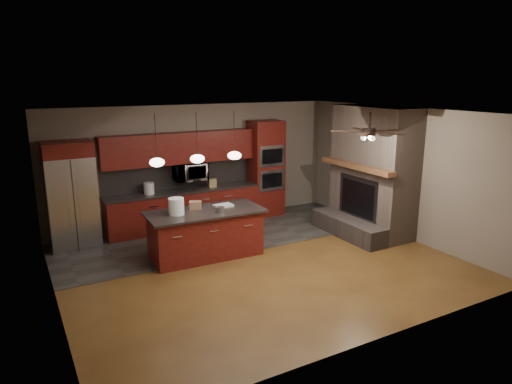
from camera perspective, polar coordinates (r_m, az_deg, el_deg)
ground at (r=8.67m, az=0.41°, el=-8.91°), size 7.00×7.00×0.00m
ceiling at (r=8.01m, az=0.45°, el=9.89°), size 7.00×6.00×0.02m
back_wall at (r=10.88m, az=-7.36°, el=3.43°), size 7.00×0.02×2.80m
right_wall at (r=10.36m, az=17.56°, el=2.36°), size 0.02×6.00×2.80m
left_wall at (r=7.24m, az=-24.51°, el=-3.12°), size 0.02×6.00×2.80m
slate_tile_patch at (r=10.17m, az=-4.59°, el=-5.40°), size 7.00×2.40×0.01m
fireplace_column at (r=10.34m, az=14.15°, el=1.98°), size 1.30×2.10×2.80m
back_cabinetry at (r=10.59m, az=-9.15°, el=0.27°), size 3.59×0.64×2.20m
oven_tower at (r=11.38m, az=1.23°, el=2.94°), size 0.80×0.63×2.38m
microwave at (r=10.57m, az=-8.23°, el=2.54°), size 0.73×0.41×0.50m
refrigerator at (r=9.90m, az=-22.09°, el=-0.39°), size 0.94×0.75×2.18m
kitchen_island at (r=8.90m, az=-6.31°, el=-5.17°), size 2.26×1.09×0.92m
white_bucket at (r=8.57m, az=-9.94°, el=-1.78°), size 0.35×0.35×0.31m
paint_can at (r=8.61m, az=-4.50°, el=-2.22°), size 0.20×0.20×0.11m
paint_tray at (r=9.03m, az=-4.13°, el=-1.69°), size 0.37×0.27×0.04m
cardboard_box at (r=8.90m, az=-7.57°, el=-1.64°), size 0.28×0.24×0.15m
counter_bucket at (r=10.28m, az=-13.25°, el=0.44°), size 0.27×0.27×0.26m
counter_box at (r=10.73m, az=-5.50°, el=1.14°), size 0.19×0.15×0.20m
pendant_left at (r=8.11m, az=-12.28°, el=3.67°), size 0.26×0.26×0.92m
pendant_center at (r=8.35m, az=-7.34°, el=4.17°), size 0.26×0.26×0.92m
pendant_right at (r=8.65m, az=-2.72°, el=4.61°), size 0.26×0.26×0.92m
ceiling_fan at (r=8.45m, az=13.97°, el=7.37°), size 1.27×1.33×0.41m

